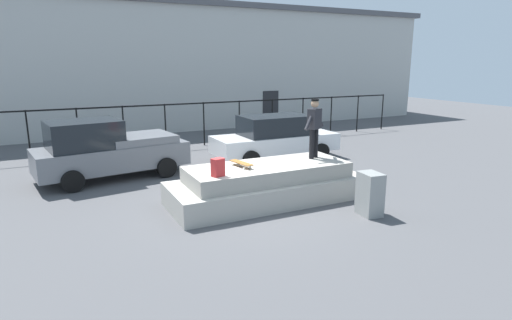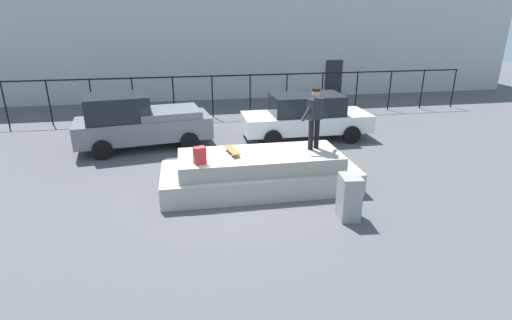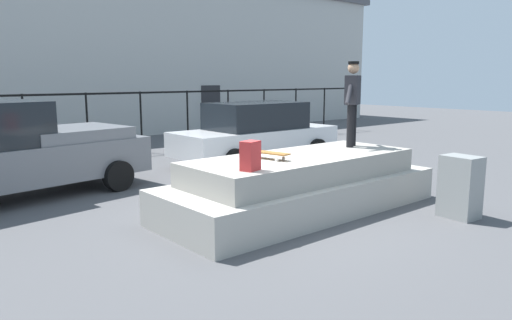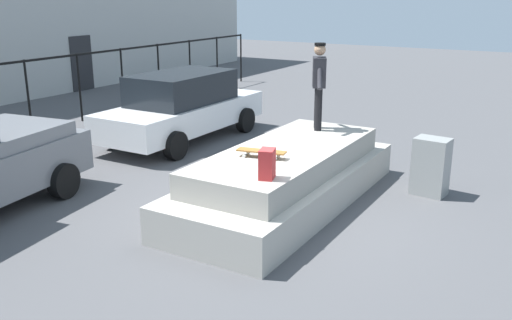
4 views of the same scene
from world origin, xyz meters
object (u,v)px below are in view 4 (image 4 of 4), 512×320
at_px(skateboarder, 319,80).
at_px(car_white_sedan_mid, 183,106).
at_px(skateboard, 261,151).
at_px(utility_box, 431,167).
at_px(backpack, 267,164).

xyz_separation_m(skateboarder, car_white_sedan_mid, (1.06, 4.11, -1.09)).
distance_m(skateboard, utility_box, 3.28).
bearing_deg(car_white_sedan_mid, skateboard, -128.53).
relative_size(skateboard, backpack, 1.90).
height_order(skateboard, backpack, backpack).
xyz_separation_m(skateboard, utility_box, (2.43, -2.13, -0.57)).
height_order(car_white_sedan_mid, utility_box, car_white_sedan_mid).
xyz_separation_m(skateboarder, backpack, (-3.11, -0.63, -0.73)).
distance_m(car_white_sedan_mid, utility_box, 6.34).
xyz_separation_m(skateboard, backpack, (-0.87, -0.60, 0.12)).
bearing_deg(utility_box, car_white_sedan_mid, 87.73).
bearing_deg(skateboard, skateboarder, 0.96).
xyz_separation_m(skateboarder, skateboard, (-2.24, -0.04, -0.85)).
bearing_deg(utility_box, skateboard, 144.38).
distance_m(skateboarder, backpack, 3.26).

